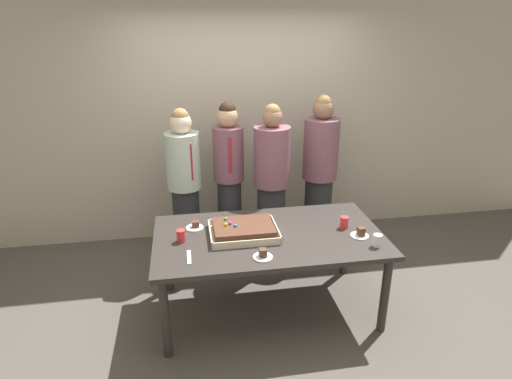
{
  "coord_description": "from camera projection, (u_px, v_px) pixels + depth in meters",
  "views": [
    {
      "loc": [
        -0.63,
        -3.11,
        2.41
      ],
      "look_at": [
        -0.08,
        0.15,
        1.08
      ],
      "focal_mm": 30.28,
      "sensor_mm": 36.0,
      "label": 1
    }
  ],
  "objects": [
    {
      "name": "drink_cup_middle",
      "position": [
        344.0,
        222.0,
        3.67
      ],
      "size": [
        0.07,
        0.07,
        0.1
      ],
      "primitive_type": "cylinder",
      "color": "red",
      "rests_on": "party_table"
    },
    {
      "name": "person_green_shirt_behind",
      "position": [
        229.0,
        177.0,
        4.43
      ],
      "size": [
        0.31,
        0.31,
        1.65
      ],
      "rotation": [
        0.0,
        0.0,
        -1.56
      ],
      "color": "#28282D",
      "rests_on": "ground_plane"
    },
    {
      "name": "person_striped_tie_right",
      "position": [
        271.0,
        183.0,
        4.35
      ],
      "size": [
        0.36,
        0.36,
        1.65
      ],
      "rotation": [
        0.0,
        0.0,
        -2.02
      ],
      "color": "#28282D",
      "rests_on": "ground_plane"
    },
    {
      "name": "person_serving_front",
      "position": [
        185.0,
        185.0,
        4.33
      ],
      "size": [
        0.34,
        0.34,
        1.61
      ],
      "rotation": [
        0.0,
        0.0,
        -1.12
      ],
      "color": "#28282D",
      "rests_on": "ground_plane"
    },
    {
      "name": "interior_back_panel",
      "position": [
        241.0,
        105.0,
        4.75
      ],
      "size": [
        8.0,
        0.12,
        3.0
      ],
      "primitive_type": "cube",
      "color": "#B2A893",
      "rests_on": "ground_plane"
    },
    {
      "name": "party_table",
      "position": [
        269.0,
        243.0,
        3.6
      ],
      "size": [
        1.89,
        1.04,
        0.73
      ],
      "color": "#2D2826",
      "rests_on": "ground_plane"
    },
    {
      "name": "plated_slice_near_left",
      "position": [
        263.0,
        255.0,
        3.22
      ],
      "size": [
        0.15,
        0.15,
        0.07
      ],
      "color": "white",
      "rests_on": "party_table"
    },
    {
      "name": "drink_cup_nearest",
      "position": [
        377.0,
        240.0,
        3.37
      ],
      "size": [
        0.07,
        0.07,
        0.1
      ],
      "primitive_type": "cylinder",
      "color": "white",
      "rests_on": "party_table"
    },
    {
      "name": "plated_slice_near_right",
      "position": [
        195.0,
        226.0,
        3.68
      ],
      "size": [
        0.15,
        0.15,
        0.06
      ],
      "color": "white",
      "rests_on": "party_table"
    },
    {
      "name": "cake_server_utensil",
      "position": [
        189.0,
        257.0,
        3.23
      ],
      "size": [
        0.03,
        0.2,
        0.01
      ],
      "primitive_type": "cube",
      "color": "silver",
      "rests_on": "party_table"
    },
    {
      "name": "sheet_cake",
      "position": [
        243.0,
        230.0,
        3.55
      ],
      "size": [
        0.56,
        0.44,
        0.12
      ],
      "color": "beige",
      "rests_on": "party_table"
    },
    {
      "name": "plated_slice_far_left",
      "position": [
        360.0,
        234.0,
        3.54
      ],
      "size": [
        0.15,
        0.15,
        0.08
      ],
      "color": "white",
      "rests_on": "party_table"
    },
    {
      "name": "ground_plane",
      "position": [
        268.0,
        308.0,
        3.84
      ],
      "size": [
        12.0,
        12.0,
        0.0
      ],
      "primitive_type": "plane",
      "color": "#4C4742"
    },
    {
      "name": "person_far_right_suit",
      "position": [
        320.0,
        171.0,
        4.61
      ],
      "size": [
        0.37,
        0.37,
        1.69
      ],
      "rotation": [
        0.0,
        0.0,
        -2.32
      ],
      "color": "#28282D",
      "rests_on": "ground_plane"
    },
    {
      "name": "drink_cup_far_end",
      "position": [
        181.0,
        236.0,
        3.45
      ],
      "size": [
        0.07,
        0.07,
        0.1
      ],
      "primitive_type": "cylinder",
      "color": "red",
      "rests_on": "party_table"
    }
  ]
}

